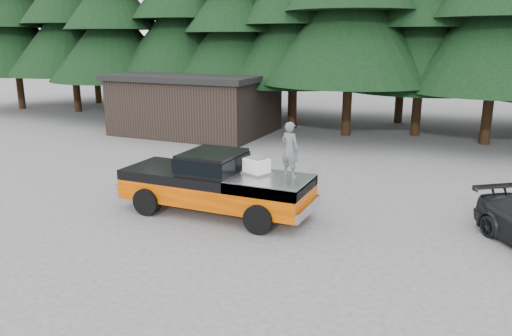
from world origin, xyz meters
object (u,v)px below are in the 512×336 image
at_px(air_compressor, 257,167).
at_px(man_on_bed, 290,150).
at_px(utility_building, 196,103).
at_px(pickup_truck, 216,192).

distance_m(air_compressor, man_on_bed, 1.16).
bearing_deg(utility_building, air_compressor, -52.45).
distance_m(pickup_truck, air_compressor, 1.55).
xyz_separation_m(pickup_truck, utility_building, (-7.45, 11.55, 1.00)).
relative_size(pickup_truck, utility_building, 0.71).
height_order(pickup_truck, utility_building, utility_building).
height_order(pickup_truck, air_compressor, air_compressor).
bearing_deg(air_compressor, pickup_truck, -148.20).
relative_size(pickup_truck, air_compressor, 9.16).
xyz_separation_m(air_compressor, man_on_bed, (0.99, 0.11, 0.58)).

